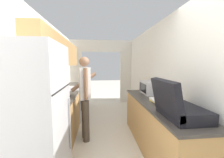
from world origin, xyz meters
TOP-DOWN VIEW (x-y plane):
  - wall_left at (-1.18, 1.99)m, footprint 0.38×6.84m
  - wall_right at (1.25, 1.62)m, footprint 0.06×6.84m
  - wall_far_with_doorway at (0.00, 4.47)m, footprint 2.84×0.06m
  - counter_left at (-0.92, 2.47)m, footprint 0.62×3.21m
  - counter_right at (0.92, 1.25)m, footprint 0.62×2.29m
  - refrigerator at (-0.88, 0.56)m, footprint 0.71×0.78m
  - range_oven at (-0.91, 2.87)m, footprint 0.66×0.77m
  - person at (-0.40, 1.74)m, footprint 0.55×0.43m
  - suitcase at (0.84, 0.54)m, footprint 0.53×0.62m
  - microwave at (1.03, 1.93)m, footprint 0.34×0.51m
  - book_stack at (0.92, 1.25)m, footprint 0.25×0.30m

SIDE VIEW (x-z plane):
  - counter_right at x=0.92m, z-range 0.00..0.90m
  - counter_left at x=-0.92m, z-range 0.00..0.90m
  - range_oven at x=-0.91m, z-range -0.06..0.97m
  - refrigerator at x=-0.88m, z-range 0.00..1.80m
  - person at x=-0.40m, z-range 0.07..1.78m
  - book_stack at x=0.92m, z-range 0.90..0.96m
  - microwave at x=1.03m, z-range 0.90..1.18m
  - suitcase at x=0.84m, z-range 0.79..1.28m
  - wall_right at x=1.25m, z-range 0.00..2.50m
  - wall_far_with_doorway at x=0.00m, z-range 0.18..2.68m
  - wall_left at x=-1.18m, z-range 0.24..2.74m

